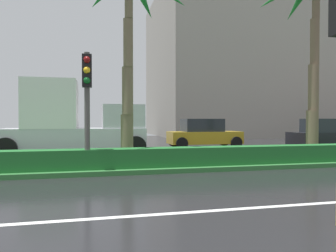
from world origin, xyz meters
TOP-DOWN VIEW (x-y plane):
  - traffic_signal_median_right at (3.34, 6.36)m, footprint 0.28×0.43m
  - box_truck_lead at (2.61, 12.13)m, footprint 6.40×2.64m
  - car_in_traffic_third at (9.95, 14.75)m, footprint 4.30×2.02m
  - car_in_traffic_fourth at (16.40, 12.10)m, footprint 4.30×2.02m
  - building_far_right at (18.28, 29.56)m, footprint 16.36×15.11m

SIDE VIEW (x-z plane):
  - car_in_traffic_third at x=9.95m, z-range -0.03..1.69m
  - car_in_traffic_fourth at x=16.40m, z-range -0.03..1.69m
  - box_truck_lead at x=2.61m, z-range -0.18..3.28m
  - traffic_signal_median_right at x=3.34m, z-range 0.81..4.30m
  - building_far_right at x=18.28m, z-range 0.00..14.99m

